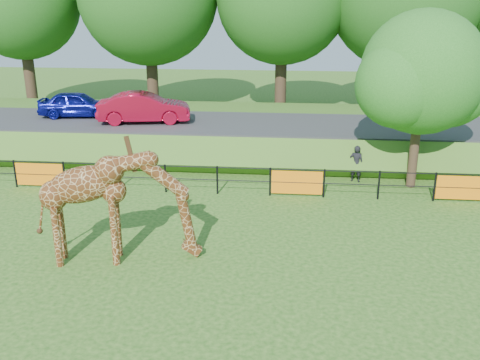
{
  "coord_description": "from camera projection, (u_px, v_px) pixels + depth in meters",
  "views": [
    {
      "loc": [
        2.71,
        -10.94,
        7.07
      ],
      "look_at": [
        1.27,
        3.85,
        2.0
      ],
      "focal_mm": 40.0,
      "sensor_mm": 36.0,
      "label": 1
    }
  ],
  "objects": [
    {
      "name": "ground",
      "position": [
        172.0,
        308.0,
        12.84
      ],
      "size": [
        90.0,
        90.0,
        0.0
      ],
      "primitive_type": "plane",
      "color": "#205114",
      "rests_on": "ground"
    },
    {
      "name": "giraffe",
      "position": [
        119.0,
        207.0,
        14.75
      ],
      "size": [
        4.56,
        1.61,
        3.2
      ],
      "primitive_type": null,
      "rotation": [
        0.0,
        0.0,
        0.18
      ],
      "color": "#542B11",
      "rests_on": "ground"
    },
    {
      "name": "perimeter_fence",
      "position": [
        217.0,
        180.0,
        20.19
      ],
      "size": [
        28.07,
        0.1,
        1.1
      ],
      "primitive_type": null,
      "color": "black",
      "rests_on": "ground"
    },
    {
      "name": "embankment",
      "position": [
        237.0,
        131.0,
        27.23
      ],
      "size": [
        40.0,
        9.0,
        1.3
      ],
      "primitive_type": "cube",
      "color": "#205114",
      "rests_on": "ground"
    },
    {
      "name": "road",
      "position": [
        234.0,
        124.0,
        25.58
      ],
      "size": [
        40.0,
        5.0,
        0.12
      ],
      "primitive_type": "cube",
      "color": "#313134",
      "rests_on": "embankment"
    },
    {
      "name": "car_blue",
      "position": [
        77.0,
        104.0,
        26.65
      ],
      "size": [
        3.88,
        1.95,
        1.27
      ],
      "primitive_type": "imported",
      "rotation": [
        0.0,
        0.0,
        1.69
      ],
      "color": "#13189B",
      "rests_on": "road"
    },
    {
      "name": "car_red",
      "position": [
        144.0,
        108.0,
        25.39
      ],
      "size": [
        4.56,
        2.29,
        1.43
      ],
      "primitive_type": "imported",
      "rotation": [
        0.0,
        0.0,
        1.75
      ],
      "color": "#B40C2B",
      "rests_on": "road"
    },
    {
      "name": "visitor",
      "position": [
        356.0,
        164.0,
        21.5
      ],
      "size": [
        0.62,
        0.49,
        1.51
      ],
      "primitive_type": "imported",
      "rotation": [
        0.0,
        0.0,
        2.89
      ],
      "color": "black",
      "rests_on": "ground"
    },
    {
      "name": "tree_east",
      "position": [
        424.0,
        77.0,
        19.83
      ],
      "size": [
        5.4,
        4.71,
        6.76
      ],
      "color": "#2E2114",
      "rests_on": "ground"
    }
  ]
}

